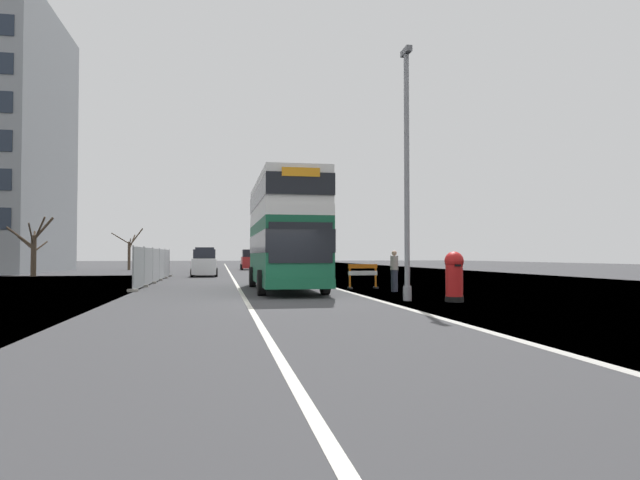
{
  "coord_description": "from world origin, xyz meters",
  "views": [
    {
      "loc": [
        -2.22,
        -17.78,
        1.56
      ],
      "look_at": [
        1.91,
        4.57,
        2.2
      ],
      "focal_mm": 30.56,
      "sensor_mm": 36.0,
      "label": 1
    }
  ],
  "objects_px": {
    "car_receding_far": "(250,260)",
    "car_oncoming_near": "(205,264)",
    "pedestrian_at_kerb": "(394,271)",
    "lamppost_foreground": "(407,181)",
    "red_pillar_postbox": "(454,274)",
    "double_decker_bus": "(284,232)",
    "roadworks_barrier": "(363,274)",
    "car_receding_mid": "(205,261)"
  },
  "relations": [
    {
      "from": "roadworks_barrier",
      "to": "car_receding_far",
      "type": "xyz_separation_m",
      "value": [
        -3.31,
        34.75,
        0.31
      ]
    },
    {
      "from": "red_pillar_postbox",
      "to": "car_receding_mid",
      "type": "relative_size",
      "value": 0.39
    },
    {
      "from": "lamppost_foreground",
      "to": "red_pillar_postbox",
      "type": "xyz_separation_m",
      "value": [
        1.41,
        -0.69,
        -3.21
      ]
    },
    {
      "from": "roadworks_barrier",
      "to": "car_oncoming_near",
      "type": "height_order",
      "value": "car_oncoming_near"
    },
    {
      "from": "double_decker_bus",
      "to": "red_pillar_postbox",
      "type": "xyz_separation_m",
      "value": [
        4.9,
        -7.1,
        -1.67
      ]
    },
    {
      "from": "roadworks_barrier",
      "to": "car_receding_mid",
      "type": "height_order",
      "value": "car_receding_mid"
    },
    {
      "from": "double_decker_bus",
      "to": "car_receding_mid",
      "type": "bearing_deg",
      "value": 98.85
    },
    {
      "from": "lamppost_foreground",
      "to": "pedestrian_at_kerb",
      "type": "relative_size",
      "value": 4.97
    },
    {
      "from": "car_receding_far",
      "to": "car_oncoming_near",
      "type": "bearing_deg",
      "value": -103.63
    },
    {
      "from": "red_pillar_postbox",
      "to": "car_receding_far",
      "type": "height_order",
      "value": "car_receding_far"
    },
    {
      "from": "pedestrian_at_kerb",
      "to": "car_receding_far",
      "type": "bearing_deg",
      "value": 96.31
    },
    {
      "from": "car_oncoming_near",
      "to": "pedestrian_at_kerb",
      "type": "height_order",
      "value": "car_oncoming_near"
    },
    {
      "from": "car_receding_far",
      "to": "pedestrian_at_kerb",
      "type": "height_order",
      "value": "car_receding_far"
    },
    {
      "from": "car_receding_far",
      "to": "pedestrian_at_kerb",
      "type": "xyz_separation_m",
      "value": [
        4.09,
        -37.05,
        -0.13
      ]
    },
    {
      "from": "red_pillar_postbox",
      "to": "car_receding_mid",
      "type": "bearing_deg",
      "value": 104.96
    },
    {
      "from": "red_pillar_postbox",
      "to": "car_receding_far",
      "type": "xyz_separation_m",
      "value": [
        -4.47,
        42.29,
        0.09
      ]
    },
    {
      "from": "lamppost_foreground",
      "to": "pedestrian_at_kerb",
      "type": "distance_m",
      "value": 5.68
    },
    {
      "from": "red_pillar_postbox",
      "to": "pedestrian_at_kerb",
      "type": "xyz_separation_m",
      "value": [
        -0.37,
        5.24,
        -0.04
      ]
    },
    {
      "from": "car_receding_mid",
      "to": "car_receding_far",
      "type": "height_order",
      "value": "car_receding_mid"
    },
    {
      "from": "roadworks_barrier",
      "to": "car_receding_far",
      "type": "relative_size",
      "value": 0.35
    },
    {
      "from": "car_oncoming_near",
      "to": "red_pillar_postbox",
      "type": "bearing_deg",
      "value": -69.91
    },
    {
      "from": "pedestrian_at_kerb",
      "to": "red_pillar_postbox",
      "type": "bearing_deg",
      "value": -85.95
    },
    {
      "from": "lamppost_foreground",
      "to": "car_receding_mid",
      "type": "xyz_separation_m",
      "value": [
        -7.68,
        33.3,
        -3.08
      ]
    },
    {
      "from": "double_decker_bus",
      "to": "roadworks_barrier",
      "type": "relative_size",
      "value": 7.09
    },
    {
      "from": "double_decker_bus",
      "to": "car_oncoming_near",
      "type": "xyz_separation_m",
      "value": [
        -3.95,
        17.09,
        -1.65
      ]
    },
    {
      "from": "red_pillar_postbox",
      "to": "car_oncoming_near",
      "type": "xyz_separation_m",
      "value": [
        -8.85,
        24.19,
        0.02
      ]
    },
    {
      "from": "lamppost_foreground",
      "to": "pedestrian_at_kerb",
      "type": "height_order",
      "value": "lamppost_foreground"
    },
    {
      "from": "car_oncoming_near",
      "to": "pedestrian_at_kerb",
      "type": "xyz_separation_m",
      "value": [
        8.48,
        -18.95,
        -0.06
      ]
    },
    {
      "from": "red_pillar_postbox",
      "to": "roadworks_barrier",
      "type": "distance_m",
      "value": 7.63
    },
    {
      "from": "roadworks_barrier",
      "to": "pedestrian_at_kerb",
      "type": "xyz_separation_m",
      "value": [
        0.78,
        -2.3,
        0.19
      ]
    },
    {
      "from": "double_decker_bus",
      "to": "red_pillar_postbox",
      "type": "relative_size",
      "value": 6.03
    },
    {
      "from": "pedestrian_at_kerb",
      "to": "car_receding_mid",
      "type": "bearing_deg",
      "value": 106.86
    },
    {
      "from": "double_decker_bus",
      "to": "pedestrian_at_kerb",
      "type": "bearing_deg",
      "value": -22.35
    },
    {
      "from": "double_decker_bus",
      "to": "car_receding_mid",
      "type": "relative_size",
      "value": 2.34
    },
    {
      "from": "double_decker_bus",
      "to": "roadworks_barrier",
      "type": "height_order",
      "value": "double_decker_bus"
    },
    {
      "from": "roadworks_barrier",
      "to": "car_oncoming_near",
      "type": "bearing_deg",
      "value": 114.79
    },
    {
      "from": "double_decker_bus",
      "to": "lamppost_foreground",
      "type": "bearing_deg",
      "value": -61.4
    },
    {
      "from": "double_decker_bus",
      "to": "red_pillar_postbox",
      "type": "height_order",
      "value": "double_decker_bus"
    },
    {
      "from": "car_receding_mid",
      "to": "car_receding_far",
      "type": "distance_m",
      "value": 9.49
    },
    {
      "from": "red_pillar_postbox",
      "to": "car_receding_mid",
      "type": "distance_m",
      "value": 35.18
    },
    {
      "from": "red_pillar_postbox",
      "to": "car_oncoming_near",
      "type": "bearing_deg",
      "value": 110.09
    },
    {
      "from": "car_receding_far",
      "to": "pedestrian_at_kerb",
      "type": "relative_size",
      "value": 2.36
    }
  ]
}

